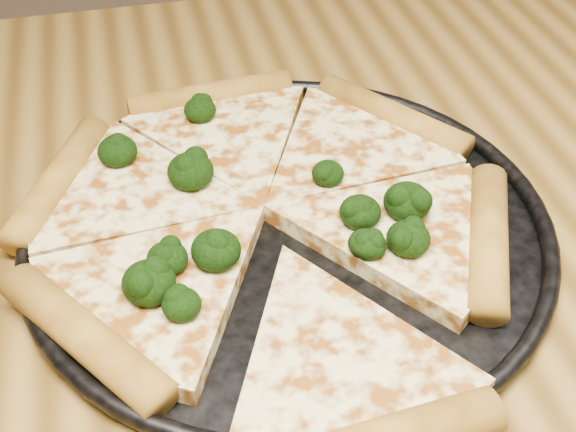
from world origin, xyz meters
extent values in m
cube|color=olive|center=(0.00, 0.00, 0.73)|extent=(1.20, 0.90, 0.04)
cylinder|color=black|center=(-0.03, 0.06, 0.75)|extent=(0.36, 0.36, 0.01)
torus|color=black|center=(-0.03, 0.06, 0.76)|extent=(0.37, 0.37, 0.01)
cylinder|color=#BA892E|center=(0.08, 0.16, 0.77)|extent=(0.10, 0.13, 0.03)
cylinder|color=#BA892E|center=(-0.06, 0.22, 0.77)|extent=(0.14, 0.04, 0.03)
cylinder|color=#BA892E|center=(-0.19, 0.14, 0.77)|extent=(0.08, 0.14, 0.03)
cylinder|color=#BA892E|center=(-0.18, -0.02, 0.77)|extent=(0.10, 0.13, 0.03)
cylinder|color=#BA892E|center=(0.09, 0.01, 0.77)|extent=(0.08, 0.14, 0.03)
ellipsoid|color=black|center=(0.00, 0.09, 0.78)|extent=(0.02, 0.02, 0.02)
ellipsoid|color=black|center=(0.01, 0.01, 0.78)|extent=(0.02, 0.02, 0.02)
ellipsoid|color=black|center=(-0.12, -0.02, 0.78)|extent=(0.02, 0.02, 0.02)
ellipsoid|color=black|center=(-0.12, 0.03, 0.78)|extent=(0.03, 0.03, 0.02)
ellipsoid|color=black|center=(-0.09, 0.02, 0.78)|extent=(0.03, 0.03, 0.02)
ellipsoid|color=black|center=(-0.13, 0.00, 0.78)|extent=(0.03, 0.03, 0.03)
ellipsoid|color=black|center=(-0.10, 0.11, 0.78)|extent=(0.02, 0.02, 0.02)
ellipsoid|color=black|center=(-0.14, 0.15, 0.78)|extent=(0.03, 0.03, 0.02)
ellipsoid|color=black|center=(0.01, 0.04, 0.78)|extent=(0.03, 0.03, 0.02)
ellipsoid|color=black|center=(0.01, 0.01, 0.78)|extent=(0.02, 0.02, 0.02)
ellipsoid|color=black|center=(-0.09, 0.11, 0.78)|extent=(0.03, 0.03, 0.03)
ellipsoid|color=black|center=(0.05, 0.04, 0.78)|extent=(0.03, 0.03, 0.02)
ellipsoid|color=black|center=(0.03, 0.01, 0.78)|extent=(0.03, 0.03, 0.02)
ellipsoid|color=black|center=(-0.08, 0.19, 0.78)|extent=(0.03, 0.03, 0.02)
camera|label=1|loc=(-0.13, -0.32, 1.11)|focal=47.05mm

